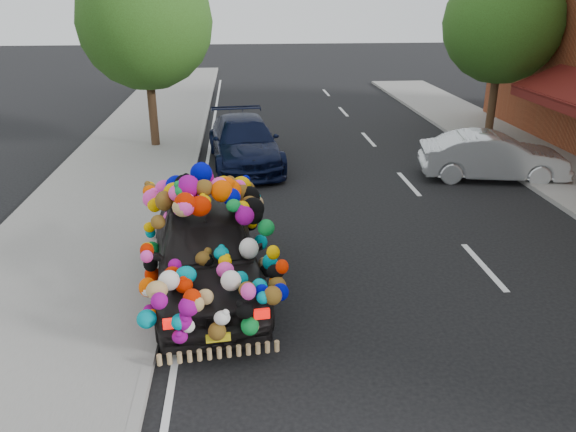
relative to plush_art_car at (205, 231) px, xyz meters
name	(u,v)px	position (x,y,z in m)	size (l,w,h in m)	color
ground	(297,274)	(1.61, 0.41, -1.12)	(100.00, 100.00, 0.00)	black
sidewalk	(59,281)	(-2.69, 0.41, -1.06)	(4.00, 60.00, 0.12)	gray
kerb	(169,276)	(-0.74, 0.41, -1.05)	(0.15, 60.00, 0.13)	gray
lane_markings	(484,266)	(5.21, 0.41, -1.11)	(6.00, 50.00, 0.01)	silver
tree_near_sidewalk	(145,22)	(-2.19, 9.91, 2.91)	(4.20, 4.20, 6.13)	#332114
tree_far_b	(503,24)	(9.61, 10.41, 2.78)	(4.00, 4.00, 5.90)	#332114
plush_art_car	(205,231)	(0.00, 0.00, 0.00)	(2.66, 4.88, 2.17)	black
navy_sedan	(244,142)	(0.77, 7.70, -0.42)	(1.95, 4.80, 1.39)	black
silver_hatchback	(493,157)	(7.61, 5.66, -0.47)	(1.37, 3.93, 1.30)	#B8BCC0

